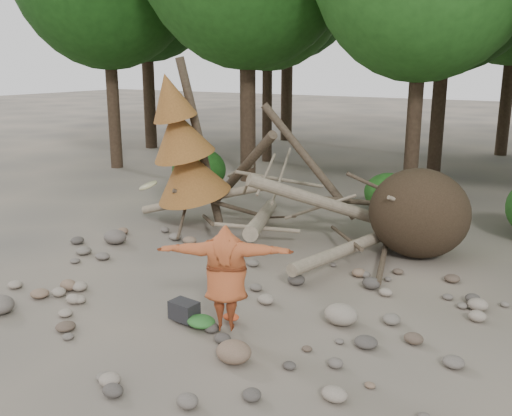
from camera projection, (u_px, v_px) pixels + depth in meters
The scene contains 12 objects.
ground at pixel (208, 299), 10.41m from camera, with size 120.00×120.00×0.00m, color #514C44.
deadfall_pile at pixel (392, 212), 12.70m from camera, with size 8.55×5.24×3.30m.
dead_conifer at pixel (183, 148), 14.24m from camera, with size 2.06×2.16×4.35m.
bush_left at pixel (199, 170), 18.95m from camera, with size 1.80×1.80×1.44m, color #184712.
bush_mid at pixel (389, 192), 16.36m from camera, with size 1.40×1.40×1.12m, color #215A1A.
frisbee_thrower at pixel (226, 277), 8.89m from camera, with size 2.37×1.44×2.37m.
backpack at pixel (184, 314), 9.44m from camera, with size 0.46×0.31×0.31m, color black.
cloth_green at pixel (201, 324), 9.20m from camera, with size 0.48×0.40×0.18m, color #2B6829.
cloth_orange at pixel (231, 320), 9.46m from camera, with size 0.28×0.23×0.10m, color #C54621.
boulder_front_right at pixel (234, 352), 8.19m from camera, with size 0.53×0.47×0.32m, color brown.
boulder_mid_right at pixel (341, 314), 9.38m from camera, with size 0.56×0.51×0.34m, color gray.
boulder_mid_left at pixel (115, 237), 13.53m from camera, with size 0.56×0.51×0.34m, color #5D554E.
Camera 1 is at (5.71, -7.85, 4.21)m, focal length 40.00 mm.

